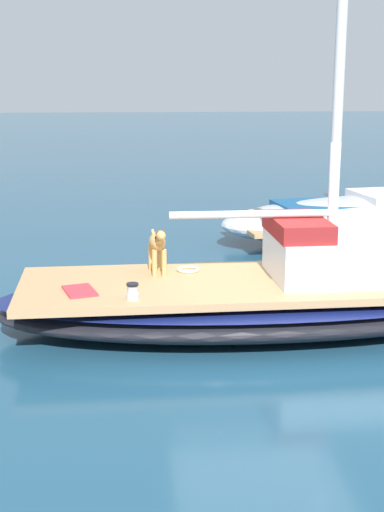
{
  "coord_description": "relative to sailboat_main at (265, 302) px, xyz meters",
  "views": [
    {
      "loc": [
        9.5,
        -1.83,
        3.36
      ],
      "look_at": [
        0.0,
        -1.0,
        1.01
      ],
      "focal_mm": 51.69,
      "sensor_mm": 36.0,
      "label": 1
    }
  ],
  "objects": [
    {
      "name": "ground_plane",
      "position": [
        0.0,
        0.0,
        -0.34
      ],
      "size": [
        120.0,
        120.0,
        0.0
      ],
      "primitive_type": "plane",
      "color": "navy"
    },
    {
      "name": "sailboat_main",
      "position": [
        0.0,
        0.0,
        0.0
      ],
      "size": [
        2.69,
        7.3,
        0.66
      ],
      "color": "black",
      "rests_on": "ground"
    },
    {
      "name": "mast_main",
      "position": [
        -0.02,
        0.73,
        3.13
      ],
      "size": [
        0.14,
        2.27,
        6.29
      ],
      "color": "silver",
      "rests_on": "sailboat_main"
    },
    {
      "name": "cabin_house",
      "position": [
        -0.03,
        1.12,
        0.67
      ],
      "size": [
        1.46,
        2.25,
        0.84
      ],
      "color": "silver",
      "rests_on": "sailboat_main"
    },
    {
      "name": "dog_tan",
      "position": [
        -0.42,
        -1.44,
        0.75
      ],
      "size": [
        0.94,
        0.27,
        0.7
      ],
      "color": "tan",
      "rests_on": "sailboat_main"
    },
    {
      "name": "deck_winch",
      "position": [
        0.76,
        -1.8,
        0.42
      ],
      "size": [
        0.16,
        0.16,
        0.21
      ],
      "color": "#B7B7BC",
      "rests_on": "sailboat_main"
    },
    {
      "name": "coiled_rope",
      "position": [
        -0.54,
        -1.01,
        0.35
      ],
      "size": [
        0.32,
        0.32,
        0.04
      ],
      "primitive_type": "torus",
      "color": "beige",
      "rests_on": "sailboat_main"
    },
    {
      "name": "deck_towel",
      "position": [
        0.38,
        -2.48,
        0.34
      ],
      "size": [
        0.64,
        0.5,
        0.03
      ],
      "primitive_type": "cube",
      "rotation": [
        0.0,
        0.0,
        0.28
      ],
      "color": "#C6333D",
      "rests_on": "sailboat_main"
    },
    {
      "name": "moored_boat_port_side",
      "position": [
        -5.09,
        3.38,
        0.17
      ],
      "size": [
        3.56,
        7.19,
        5.52
      ],
      "color": "#B2B7C1",
      "rests_on": "ground"
    }
  ]
}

